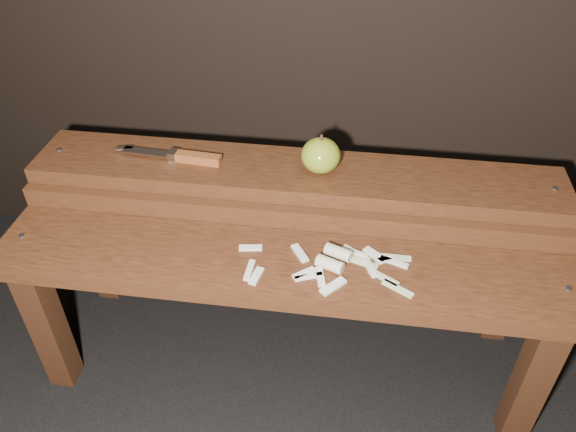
# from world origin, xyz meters

# --- Properties ---
(ground) EXTENTS (60.00, 60.00, 0.00)m
(ground) POSITION_xyz_m (0.00, 0.00, 0.00)
(ground) COLOR black
(bench_front_tier) EXTENTS (1.20, 0.20, 0.42)m
(bench_front_tier) POSITION_xyz_m (0.00, -0.06, 0.35)
(bench_front_tier) COLOR black
(bench_front_tier) RESTS_ON ground
(bench_rear_tier) EXTENTS (1.20, 0.21, 0.50)m
(bench_rear_tier) POSITION_xyz_m (0.00, 0.17, 0.41)
(bench_rear_tier) COLOR black
(bench_rear_tier) RESTS_ON ground
(apple) EXTENTS (0.09, 0.09, 0.09)m
(apple) POSITION_xyz_m (0.06, 0.17, 0.54)
(apple) COLOR olive
(apple) RESTS_ON bench_rear_tier
(knife) EXTENTS (0.26, 0.05, 0.02)m
(knife) POSITION_xyz_m (-0.25, 0.17, 0.51)
(knife) COLOR brown
(knife) RESTS_ON bench_rear_tier
(apple_scraps) EXTENTS (0.36, 0.15, 0.03)m
(apple_scraps) POSITION_xyz_m (0.11, -0.05, 0.43)
(apple_scraps) COLOR beige
(apple_scraps) RESTS_ON bench_front_tier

